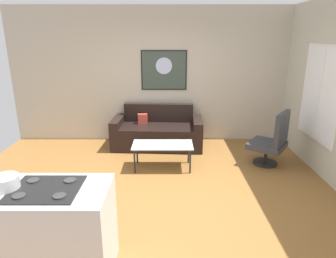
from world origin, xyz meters
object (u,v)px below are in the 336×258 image
(couch, at_px, (159,133))
(coffee_table, at_px, (164,146))
(mixing_bowl, at_px, (7,183))
(wall_painting, at_px, (165,70))
(armchair, at_px, (274,141))

(couch, distance_m, coffee_table, 1.10)
(couch, xyz_separation_m, mixing_bowl, (-1.22, -3.49, 0.67))
(couch, bearing_deg, wall_painting, 72.72)
(couch, bearing_deg, mixing_bowl, -109.24)
(couch, xyz_separation_m, armchair, (2.04, -0.97, 0.16))
(couch, bearing_deg, armchair, -25.46)
(armchair, height_order, mixing_bowl, mixing_bowl)
(wall_painting, bearing_deg, mixing_bowl, -109.03)
(wall_painting, bearing_deg, armchair, -36.19)
(coffee_table, bearing_deg, couch, 96.44)
(coffee_table, bearing_deg, armchair, 3.62)
(armchair, relative_size, mixing_bowl, 4.08)
(armchair, height_order, wall_painting, wall_painting)
(couch, distance_m, mixing_bowl, 3.75)
(couch, height_order, armchair, armchair)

